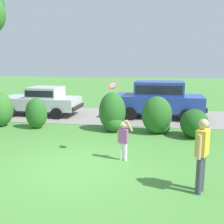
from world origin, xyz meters
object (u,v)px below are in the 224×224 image
child_thrower (123,138)px  frisbee (113,86)px  parked_suv (159,97)px  adult_onlooker (202,152)px  parked_sedan (42,100)px

child_thrower → frisbee: size_ratio=4.28×
parked_suv → frisbee: 6.42m
parked_suv → child_thrower: size_ratio=3.70×
child_thrower → adult_onlooker: 2.66m
frisbee → child_thrower: bearing=-40.8°
frisbee → adult_onlooker: size_ratio=0.17×
child_thrower → adult_onlooker: size_ratio=0.74×
parked_sedan → child_thrower: bearing=-50.0°
child_thrower → parked_suv: bearing=80.1°
parked_sedan → frisbee: size_ratio=14.84×
parked_suv → frisbee: (-1.51, -6.13, 1.17)m
parked_sedan → parked_suv: size_ratio=0.94×
parked_sedan → frisbee: (4.82, -5.87, 1.40)m
parked_suv → adult_onlooker: size_ratio=2.73×
frisbee → adult_onlooker: (2.35, -2.09, -1.26)m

